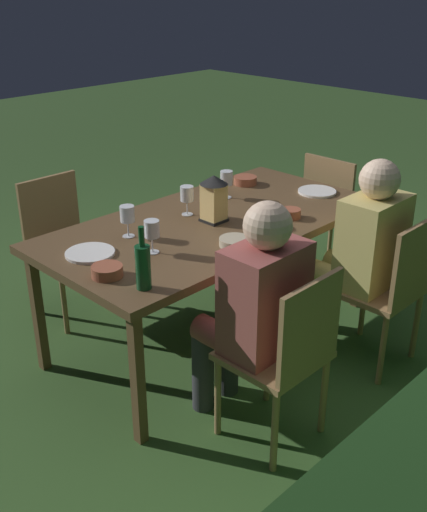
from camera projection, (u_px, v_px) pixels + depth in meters
The scene contains 20 objects.
ground_plane at pixel (214, 333), 3.74m from camera, with size 16.00×16.00×0.00m, color #385B28.
dining_table at pixel (214, 228), 3.45m from camera, with size 1.96×0.98×0.74m.
chair_side_right_a at pixel (390, 286), 3.26m from camera, with size 0.42×0.40×0.87m.
person_in_mustard at pixel (361, 249), 3.32m from camera, with size 0.38×0.47×1.15m.
chair_head_near at pixel (335, 208), 4.33m from camera, with size 0.40×0.42×0.87m.
chair_side_left_b at pixel (63, 240), 3.82m from camera, with size 0.42×0.40×0.87m.
chair_side_right_b at pixel (286, 352), 2.69m from camera, with size 0.42×0.40×0.87m.
person_in_rust at pixel (253, 306), 2.75m from camera, with size 0.38×0.47×1.15m.
lantern_centerpiece at pixel (214, 196), 3.35m from camera, with size 0.15×0.15×0.27m.
green_bottle_on_table at pixel (143, 266), 2.65m from camera, with size 0.07×0.07×0.29m.
wine_glass_a at pixel (226, 179), 3.72m from camera, with size 0.08×0.08×0.17m.
wine_glass_b at pixel (127, 215), 3.17m from camera, with size 0.08×0.08×0.17m.
wine_glass_c at pixel (187, 195), 3.46m from camera, with size 0.08×0.08×0.17m.
wine_glass_d at pixel (152, 231), 2.98m from camera, with size 0.08×0.08×0.17m.
plate_a at pixel (317, 191), 3.86m from camera, with size 0.24×0.24×0.01m, color white.
plate_b at pixel (90, 253), 3.01m from camera, with size 0.24×0.24×0.01m, color white.
bowl_olives at pixel (291, 213), 3.45m from camera, with size 0.11×0.11×0.05m.
bowl_bread at pixel (235, 242), 3.10m from camera, with size 0.16×0.16×0.04m.
bowl_salad at pixel (107, 271), 2.78m from camera, with size 0.14×0.14×0.05m.
bowl_dip at pixel (245, 180), 4.01m from camera, with size 0.15×0.15×0.05m.
Camera 1 is at (2.28, 2.25, 1.99)m, focal length 43.15 mm.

